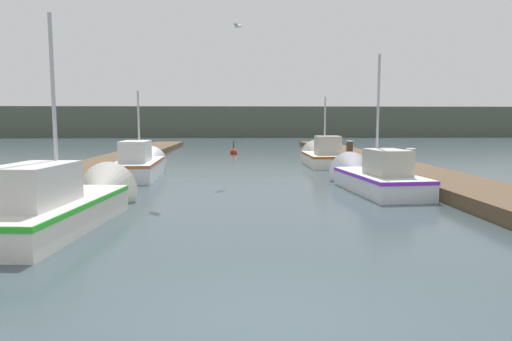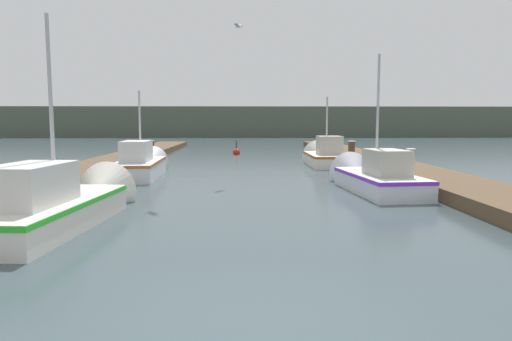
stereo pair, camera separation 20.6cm
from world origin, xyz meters
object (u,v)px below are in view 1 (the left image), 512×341
(fishing_boat_3, at_px, (323,156))
(mooring_piling_3, at_px, (149,151))
(mooring_piling_2, at_px, (349,153))
(channel_buoy, at_px, (234,152))
(fishing_boat_2, at_px, (141,164))
(seagull_1, at_px, (238,26))
(fishing_boat_1, at_px, (373,177))
(fishing_boat_0, at_px, (65,203))
(mooring_piling_0, at_px, (335,150))
(mooring_piling_1, at_px, (410,170))

(fishing_boat_3, relative_size, mooring_piling_3, 4.31)
(mooring_piling_2, bearing_deg, channel_buoy, 124.28)
(fishing_boat_2, xyz_separation_m, seagull_1, (3.91, -0.81, 5.25))
(fishing_boat_1, bearing_deg, fishing_boat_0, -156.36)
(fishing_boat_3, bearing_deg, fishing_boat_0, -121.55)
(fishing_boat_0, xyz_separation_m, fishing_boat_3, (7.98, 12.86, -0.02))
(fishing_boat_1, bearing_deg, mooring_piling_0, 78.95)
(fishing_boat_0, height_order, mooring_piling_2, fishing_boat_0)
(fishing_boat_0, distance_m, mooring_piling_0, 17.85)
(fishing_boat_3, bearing_deg, mooring_piling_0, 65.76)
(fishing_boat_1, distance_m, mooring_piling_2, 7.55)
(fishing_boat_1, relative_size, channel_buoy, 5.10)
(fishing_boat_3, xyz_separation_m, mooring_piling_0, (1.14, 2.49, 0.18))
(mooring_piling_3, bearing_deg, mooring_piling_2, -19.02)
(fishing_boat_2, bearing_deg, mooring_piling_3, 95.61)
(fishing_boat_0, distance_m, seagull_1, 10.09)
(mooring_piling_3, bearing_deg, fishing_boat_0, -85.70)
(fishing_boat_3, relative_size, seagull_1, 8.75)
(mooring_piling_0, relative_size, seagull_1, 2.16)
(mooring_piling_2, xyz_separation_m, mooring_piling_3, (-10.24, 3.53, -0.06))
(fishing_boat_1, xyz_separation_m, mooring_piling_1, (1.07, -0.31, 0.25))
(fishing_boat_1, height_order, mooring_piling_2, fishing_boat_1)
(fishing_boat_1, bearing_deg, fishing_boat_2, 147.92)
(fishing_boat_0, distance_m, channel_buoy, 20.50)
(mooring_piling_0, xyz_separation_m, mooring_piling_1, (-0.04, -11.23, 0.08))
(channel_buoy, bearing_deg, fishing_boat_1, -73.76)
(seagull_1, bearing_deg, mooring_piling_1, 80.37)
(mooring_piling_1, height_order, mooring_piling_3, mooring_piling_1)
(mooring_piling_3, relative_size, channel_buoy, 1.14)
(mooring_piling_2, relative_size, seagull_1, 2.26)
(mooring_piling_1, bearing_deg, fishing_boat_0, -155.61)
(fishing_boat_2, distance_m, mooring_piling_2, 9.84)
(fishing_boat_3, bearing_deg, seagull_1, -129.48)
(fishing_boat_2, xyz_separation_m, mooring_piling_1, (9.25, -4.45, 0.21))
(fishing_boat_0, height_order, fishing_boat_1, fishing_boat_0)
(mooring_piling_3, bearing_deg, fishing_boat_2, -81.86)
(mooring_piling_2, height_order, channel_buoy, mooring_piling_2)
(mooring_piling_2, relative_size, mooring_piling_3, 1.11)
(fishing_boat_0, height_order, fishing_boat_2, fishing_boat_0)
(fishing_boat_0, xyz_separation_m, channel_buoy, (3.41, 20.21, -0.30))
(channel_buoy, bearing_deg, fishing_boat_2, -107.13)
(seagull_1, bearing_deg, fishing_boat_1, 76.74)
(fishing_boat_0, distance_m, mooring_piling_3, 15.47)
(fishing_boat_2, height_order, channel_buoy, fishing_boat_2)
(fishing_boat_3, height_order, channel_buoy, fishing_boat_3)
(mooring_piling_1, distance_m, mooring_piling_2, 7.78)
(fishing_boat_0, bearing_deg, seagull_1, 68.93)
(mooring_piling_0, xyz_separation_m, channel_buoy, (-5.70, 4.86, -0.46))
(fishing_boat_1, height_order, mooring_piling_0, fishing_boat_1)
(mooring_piling_0, relative_size, mooring_piling_2, 0.96)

